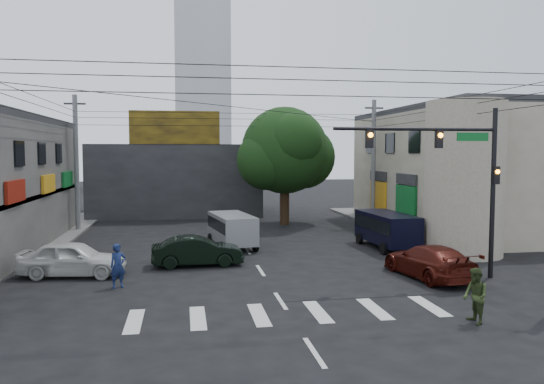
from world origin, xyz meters
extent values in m
plane|color=black|center=(0.00, 0.00, 0.00)|extent=(160.00, 160.00, 0.00)
cube|color=#514F4C|center=(18.00, 18.00, 0.07)|extent=(16.00, 16.00, 0.15)
cube|color=gray|center=(18.00, 13.00, 4.00)|extent=(14.00, 18.00, 8.00)
cylinder|color=gray|center=(11.00, 4.00, 4.00)|extent=(4.00, 4.00, 8.00)
cube|color=#232326|center=(-4.00, 26.00, 3.00)|extent=(14.00, 10.00, 6.00)
cube|color=olive|center=(-4.00, 21.10, 7.30)|extent=(7.00, 0.30, 2.60)
cube|color=silver|center=(0.00, 70.00, 22.00)|extent=(9.00, 9.00, 44.00)
cylinder|color=black|center=(4.00, 17.00, 2.20)|extent=(0.70, 0.70, 4.40)
sphere|color=black|center=(4.00, 17.00, 5.50)|extent=(6.40, 6.40, 6.40)
cylinder|color=black|center=(9.50, -1.00, 3.60)|extent=(0.20, 0.20, 7.20)
cylinder|color=black|center=(6.00, -1.00, 6.30)|extent=(7.00, 0.14, 0.14)
cube|color=black|center=(7.00, -1.00, 5.90)|extent=(0.28, 0.22, 0.75)
cube|color=black|center=(4.00, -1.00, 5.90)|extent=(0.28, 0.22, 0.75)
sphere|color=orange|center=(7.00, -1.14, 6.05)|extent=(0.20, 0.20, 0.20)
sphere|color=orange|center=(4.00, -1.14, 6.05)|extent=(0.20, 0.20, 0.20)
cube|color=#0D5C23|center=(8.50, -1.00, 6.00)|extent=(1.40, 0.06, 0.35)
cylinder|color=#59595B|center=(-10.50, 16.00, 4.60)|extent=(0.32, 0.32, 9.20)
cylinder|color=#59595B|center=(10.50, 16.00, 4.60)|extent=(0.32, 0.32, 9.20)
imported|color=black|center=(-2.79, 3.50, 0.70)|extent=(1.86, 4.38, 1.40)
imported|color=silver|center=(-8.18, 2.29, 0.77)|extent=(2.99, 4.99, 1.54)
imported|color=#410F09|center=(6.88, -0.57, 0.72)|extent=(3.39, 5.49, 1.43)
imported|color=#16224D|center=(-6.00, -0.08, 0.88)|extent=(0.99, 0.95, 1.76)
imported|color=#2C3B1B|center=(5.55, -6.49, 0.88)|extent=(0.90, 0.72, 1.76)
camera|label=1|loc=(-3.42, -21.45, 5.36)|focal=35.00mm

